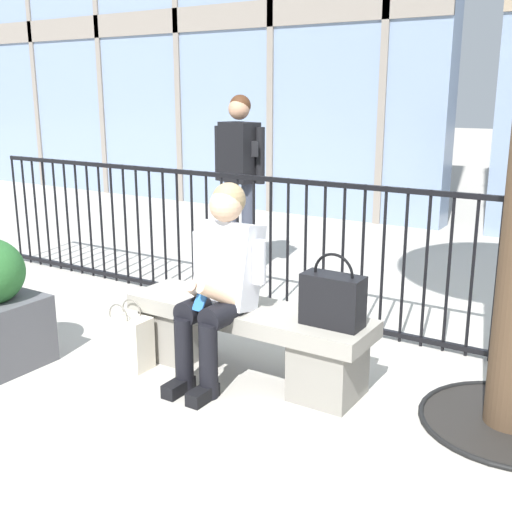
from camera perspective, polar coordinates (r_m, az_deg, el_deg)
name	(u,v)px	position (r m, az deg, el deg)	size (l,w,h in m)	color
ground_plane	(247,374)	(4.06, -0.77, -10.61)	(60.00, 60.00, 0.00)	#B2ADA3
stone_bench	(247,334)	(3.95, -0.79, -7.05)	(1.60, 0.44, 0.45)	gray
seated_person_with_phone	(220,278)	(3.78, -3.25, -1.97)	(0.52, 0.66, 1.21)	black
handbag_on_bench	(333,299)	(3.56, 6.94, -3.88)	(0.35, 0.16, 0.42)	black
shopping_bag	(127,340)	(4.19, -11.63, -7.48)	(0.34, 0.17, 0.44)	beige
bystander_at_railing	(239,171)	(6.05, -1.51, 7.67)	(0.55, 0.32, 1.71)	#383D4C
plaza_railing	(324,254)	(4.72, 6.14, 0.16)	(7.15, 0.04, 1.11)	black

